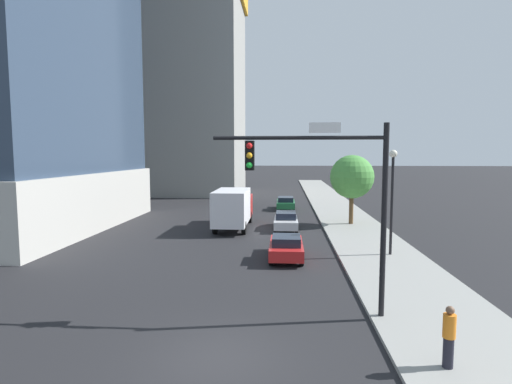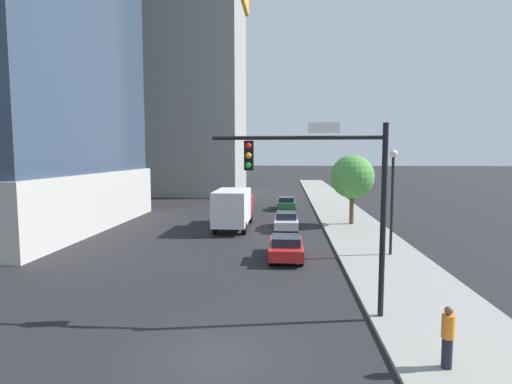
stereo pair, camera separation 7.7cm
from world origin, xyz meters
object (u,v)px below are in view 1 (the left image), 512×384
(street_lamp, at_px, (392,187))
(pedestrian_orange_shirt, at_px, (449,336))
(car_silver, at_px, (286,221))
(street_tree, at_px, (352,177))
(car_green, at_px, (286,203))
(box_truck, at_px, (233,207))
(construction_building, at_px, (192,79))
(car_red, at_px, (286,247))
(traffic_light_pole, at_px, (328,183))

(street_lamp, bearing_deg, pedestrian_orange_shirt, -97.54)
(car_silver, bearing_deg, pedestrian_orange_shirt, -78.13)
(street_tree, distance_m, car_green, 11.39)
(box_truck, bearing_deg, car_silver, 0.43)
(car_silver, height_order, car_green, car_green)
(car_silver, bearing_deg, box_truck, -179.57)
(construction_building, bearing_deg, street_tree, -54.07)
(car_red, bearing_deg, car_silver, 90.00)
(construction_building, relative_size, street_lamp, 6.84)
(pedestrian_orange_shirt, bearing_deg, construction_building, 110.34)
(car_silver, xyz_separation_m, car_red, (-0.00, -9.08, 0.02))
(box_truck, bearing_deg, street_tree, 12.88)
(construction_building, bearing_deg, street_lamp, -61.62)
(traffic_light_pole, xyz_separation_m, box_truck, (-5.62, 17.31, -3.16))
(traffic_light_pole, relative_size, car_red, 1.57)
(traffic_light_pole, bearing_deg, pedestrian_orange_shirt, -49.66)
(construction_building, relative_size, car_red, 9.42)
(street_lamp, distance_m, car_red, 6.99)
(construction_building, relative_size, street_tree, 7.21)
(traffic_light_pole, relative_size, street_lamp, 1.14)
(street_tree, relative_size, car_red, 1.31)
(car_red, distance_m, box_truck, 10.04)
(car_red, bearing_deg, street_tree, 64.17)
(traffic_light_pole, bearing_deg, car_green, 92.80)
(car_red, bearing_deg, pedestrian_orange_shirt, -69.57)
(car_red, xyz_separation_m, car_green, (0.00, 20.68, 0.01))
(street_lamp, bearing_deg, construction_building, 118.38)
(traffic_light_pole, relative_size, car_silver, 1.66)
(construction_building, height_order, box_truck, construction_building)
(car_silver, xyz_separation_m, box_truck, (-4.21, -0.03, 1.08))
(box_truck, bearing_deg, car_red, -65.06)
(car_red, bearing_deg, traffic_light_pole, -80.29)
(traffic_light_pole, bearing_deg, construction_building, 108.51)
(pedestrian_orange_shirt, bearing_deg, car_green, 97.69)
(car_silver, relative_size, box_truck, 0.55)
(car_green, distance_m, pedestrian_orange_shirt, 32.72)
(traffic_light_pole, xyz_separation_m, street_tree, (4.04, 19.52, -0.86))
(street_lamp, relative_size, car_green, 1.38)
(street_lamp, xyz_separation_m, street_tree, (-0.60, 10.36, -0.02))
(street_tree, height_order, car_green, street_tree)
(street_lamp, bearing_deg, box_truck, 141.53)
(car_green, height_order, pedestrian_orange_shirt, pedestrian_orange_shirt)
(construction_building, bearing_deg, car_silver, -64.14)
(car_green, height_order, box_truck, box_truck)
(construction_building, height_order, car_red, construction_building)
(street_lamp, relative_size, pedestrian_orange_shirt, 3.51)
(construction_building, xyz_separation_m, car_green, (14.20, -17.71, -16.58))
(construction_building, height_order, street_tree, construction_building)
(street_tree, distance_m, car_red, 12.96)
(street_lamp, relative_size, box_truck, 0.80)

